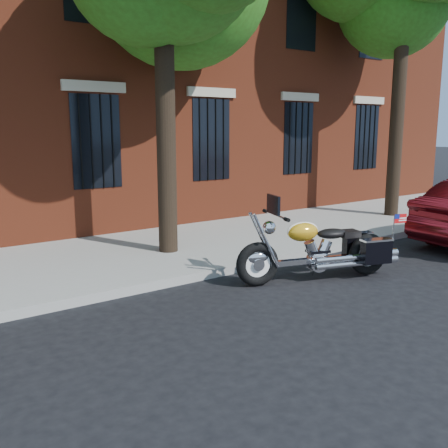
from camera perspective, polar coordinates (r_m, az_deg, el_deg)
ground at (r=7.21m, az=1.75°, el=-9.31°), size 120.00×120.00×0.00m
curb at (r=8.26m, az=-4.13°, el=-6.12°), size 40.00×0.16×0.15m
sidewalk at (r=9.85m, az=-9.92°, el=-3.45°), size 40.00×3.60×0.15m
building at (r=16.33m, az=-22.12°, el=22.56°), size 26.00×10.08×12.00m
motorcycle at (r=8.42m, az=11.25°, el=-3.03°), size 2.68×1.39×1.45m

